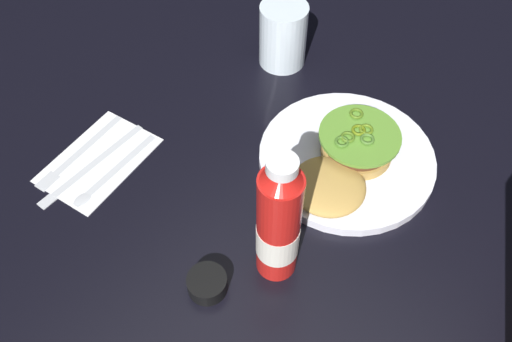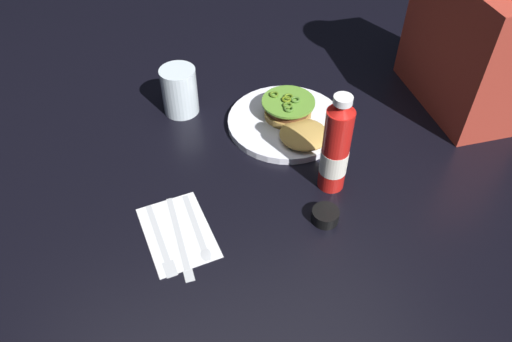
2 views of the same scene
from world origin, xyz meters
name	(u,v)px [view 1 (image 1 of 2)]	position (x,y,z in m)	size (l,w,h in m)	color
ground_plane	(293,165)	(0.00, 0.00, 0.00)	(3.00, 3.00, 0.00)	black
dinner_plate	(346,158)	(-0.06, 0.06, 0.01)	(0.29, 0.29, 0.02)	white
burger_sandwich	(347,158)	(-0.04, 0.07, 0.04)	(0.22, 0.14, 0.05)	#B38A43
ketchup_bottle	(278,225)	(0.16, 0.10, 0.10)	(0.06, 0.06, 0.24)	red
water_glass	(283,35)	(-0.19, -0.18, 0.06)	(0.09, 0.09, 0.12)	silver
condiment_cup	(207,283)	(0.25, 0.05, 0.01)	(0.06, 0.06, 0.03)	black
napkin	(99,160)	(0.21, -0.25, 0.00)	(0.19, 0.13, 0.00)	white
fork_utensil	(73,156)	(0.23, -0.28, 0.00)	(0.19, 0.04, 0.00)	silver
butter_knife	(86,168)	(0.24, -0.25, 0.00)	(0.22, 0.03, 0.00)	silver
spoon_utensil	(103,179)	(0.23, -0.21, 0.00)	(0.18, 0.04, 0.00)	silver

